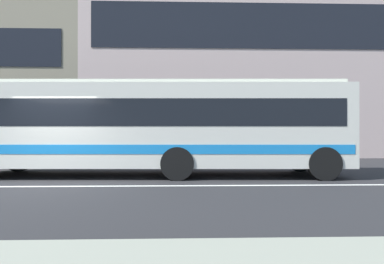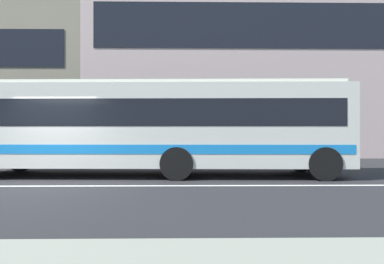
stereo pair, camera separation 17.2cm
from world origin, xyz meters
The scene contains 4 objects.
ground_plane centered at (0.00, 0.00, 0.00)m, with size 160.00×160.00×0.00m, color #252527.
lane_centre_line centered at (0.00, 0.00, 0.00)m, with size 60.00×0.16×0.01m, color silver.
apartment_block_right centered at (7.18, 14.45, 6.33)m, with size 18.14×10.68×12.65m.
transit_bus centered at (2.90, 2.16, 1.69)m, with size 12.41×2.90×3.05m.
Camera 1 is at (3.78, -8.71, 1.42)m, focal length 30.46 mm.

